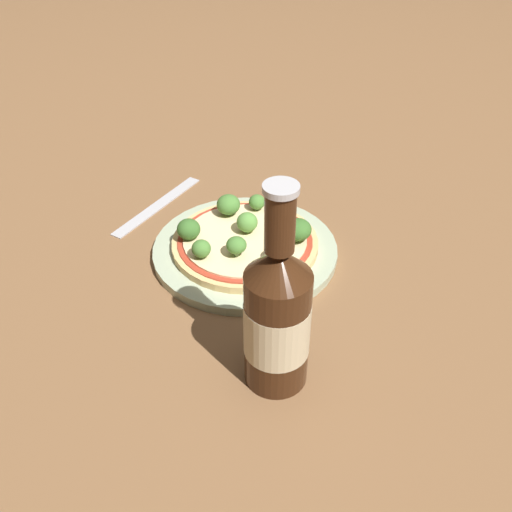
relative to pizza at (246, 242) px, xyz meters
The scene contains 14 objects.
ground_plane 0.02m from the pizza, ahead, with size 3.00×3.00×0.00m, color brown.
plate 0.01m from the pizza, 113.08° to the right, with size 0.24×0.24×0.01m.
pizza is the anchor object (origin of this frame).
broccoli_floret_0 0.03m from the pizza, 136.07° to the left, with size 0.03×0.03×0.03m.
broccoli_floret_1 0.07m from the pizza, ahead, with size 0.03×0.03×0.03m.
broccoli_floret_2 0.07m from the pizza, 94.83° to the left, with size 0.02×0.02×0.02m.
broccoli_floret_3 0.06m from the pizza, 168.54° to the left, with size 0.03×0.03×0.03m.
broccoli_floret_4 0.07m from the pizza, 50.94° to the left, with size 0.04×0.04×0.03m.
broccoli_floret_5 0.08m from the pizza, 125.03° to the right, with size 0.03×0.03×0.03m.
broccoli_floret_6 0.07m from the pizza, 87.50° to the right, with size 0.02×0.02×0.02m.
broccoli_floret_7 0.07m from the pizza, 132.42° to the left, with size 0.02×0.02×0.02m.
broccoli_floret_8 0.05m from the pizza, 50.80° to the right, with size 0.03×0.03×0.03m.
beer_bottle 0.22m from the pizza, 25.75° to the right, with size 0.07×0.07×0.23m.
fork 0.18m from the pizza, 166.05° to the right, with size 0.09×0.18×0.00m.
Camera 1 is at (0.51, -0.35, 0.48)m, focal length 42.00 mm.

